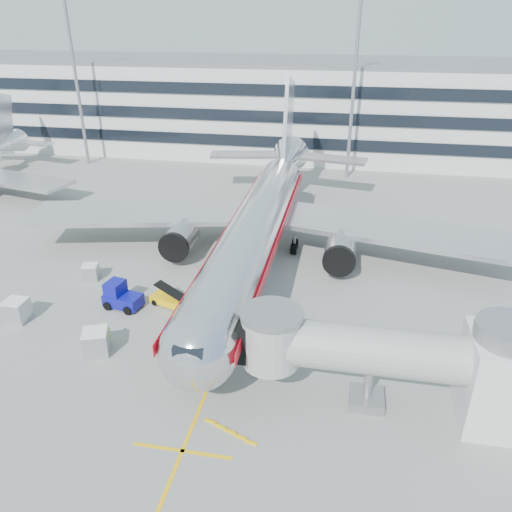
% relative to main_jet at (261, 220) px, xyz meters
% --- Properties ---
extents(ground, '(180.00, 180.00, 0.00)m').
position_rel_main_jet_xyz_m(ground, '(0.00, -11.72, -4.23)').
color(ground, gray).
rests_on(ground, ground).
extents(lead_in_line, '(0.25, 70.00, 0.01)m').
position_rel_main_jet_xyz_m(lead_in_line, '(0.00, -1.72, -4.23)').
color(lead_in_line, '#F3B30C').
rests_on(lead_in_line, ground).
extents(stop_bar, '(6.00, 0.25, 0.01)m').
position_rel_main_jet_xyz_m(stop_bar, '(0.00, -25.72, -4.23)').
color(stop_bar, '#F3B30C').
rests_on(stop_bar, ground).
extents(main_jet, '(50.95, 48.70, 16.06)m').
position_rel_main_jet_xyz_m(main_jet, '(0.00, 0.00, 0.00)').
color(main_jet, silver).
rests_on(main_jet, ground).
extents(jet_bridge, '(17.80, 4.50, 7.00)m').
position_rel_main_jet_xyz_m(jet_bridge, '(12.18, -19.72, -0.36)').
color(jet_bridge, silver).
rests_on(jet_bridge, ground).
extents(terminal, '(150.00, 24.25, 15.60)m').
position_rel_main_jet_xyz_m(terminal, '(0.00, 46.23, 3.57)').
color(terminal, silver).
rests_on(terminal, ground).
extents(light_mast_west, '(2.40, 1.20, 25.45)m').
position_rel_main_jet_xyz_m(light_mast_west, '(-35.00, 30.28, 10.64)').
color(light_mast_west, gray).
rests_on(light_mast_west, ground).
extents(light_mast_centre, '(2.40, 1.20, 25.45)m').
position_rel_main_jet_xyz_m(light_mast_centre, '(8.00, 30.28, 10.64)').
color(light_mast_centre, gray).
rests_on(light_mast_centre, ground).
extents(belt_loader, '(4.23, 2.59, 1.98)m').
position_rel_main_jet_xyz_m(belt_loader, '(-5.85, -10.65, -3.67)').
color(belt_loader, yellow).
rests_on(belt_loader, ground).
extents(baggage_tug, '(3.42, 2.50, 2.36)m').
position_rel_main_jet_xyz_m(baggage_tug, '(-10.11, -11.57, -3.21)').
color(baggage_tug, '#0C0E8B').
rests_on(baggage_tug, ground).
extents(cargo_container_left, '(1.74, 1.74, 1.84)m').
position_rel_main_jet_xyz_m(cargo_container_left, '(-17.62, -15.10, -3.31)').
color(cargo_container_left, '#A9ABB0').
rests_on(cargo_container_left, ground).
extents(cargo_container_right, '(1.69, 1.69, 1.48)m').
position_rel_main_jet_xyz_m(cargo_container_right, '(-15.07, -7.43, -3.49)').
color(cargo_container_right, '#A9ABB0').
rests_on(cargo_container_right, ground).
extents(cargo_container_front, '(2.29, 2.29, 1.90)m').
position_rel_main_jet_xyz_m(cargo_container_front, '(-9.16, -17.99, -3.28)').
color(cargo_container_front, '#A9ABB0').
rests_on(cargo_container_front, ground).
extents(ramp_worker, '(0.77, 0.79, 1.82)m').
position_rel_main_jet_xyz_m(ramp_worker, '(-8.91, -16.72, -3.32)').
color(ramp_worker, '#85FE1A').
rests_on(ramp_worker, ground).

